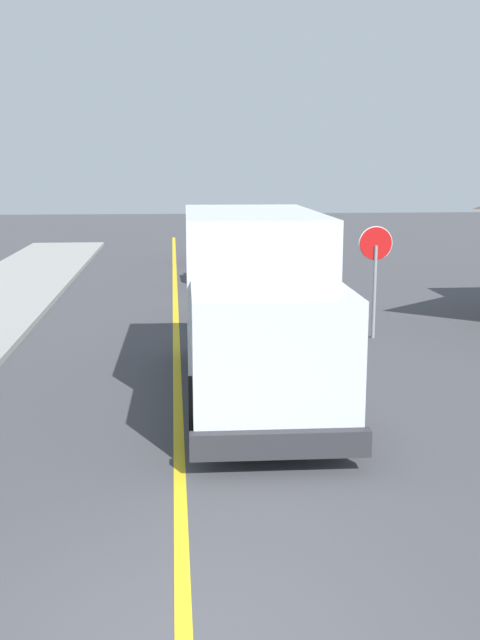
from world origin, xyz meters
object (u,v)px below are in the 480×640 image
(parked_car_near, at_px, (252,288))
(parked_car_mid, at_px, (225,262))
(parked_car_far, at_px, (225,243))
(stop_sign, at_px, (375,260))
(box_truck, at_px, (255,295))

(parked_car_near, height_order, parked_car_mid, same)
(parked_car_near, bearing_deg, parked_car_far, 89.58)
(parked_car_far, distance_m, stop_sign, 15.05)
(parked_car_near, bearing_deg, parked_car_mid, 93.36)
(box_truck, height_order, parked_car_mid, box_truck)
(parked_car_mid, xyz_separation_m, stop_sign, (2.93, -8.52, 1.06))
(parked_car_near, xyz_separation_m, parked_car_mid, (-0.34, 5.72, 0.00))
(parked_car_far, bearing_deg, stop_sign, -80.39)
(parked_car_near, relative_size, parked_car_far, 1.00)
(parked_car_near, xyz_separation_m, parked_car_far, (0.09, 12.00, 0.00))
(parked_car_near, relative_size, parked_car_mid, 1.00)
(parked_car_far, relative_size, stop_sign, 1.68)
(parked_car_near, distance_m, parked_car_far, 12.00)
(parked_car_mid, distance_m, parked_car_far, 6.30)
(parked_car_far, bearing_deg, parked_car_near, -90.42)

